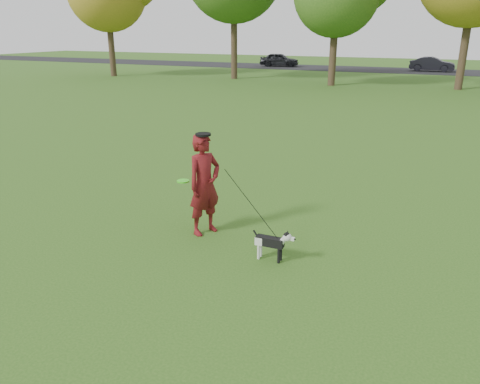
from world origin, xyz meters
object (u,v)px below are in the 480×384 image
at_px(car_mid, 432,64).
at_px(car_left, 279,60).
at_px(man, 204,185).
at_px(dog, 273,241).

bearing_deg(car_mid, car_left, 92.68).
relative_size(car_left, car_mid, 1.02).
height_order(man, dog, man).
relative_size(man, car_left, 0.49).
xyz_separation_m(man, car_mid, (2.28, 39.78, -0.31)).
height_order(car_left, car_mid, car_left).
xyz_separation_m(dog, car_mid, (0.70, 40.35, 0.31)).
height_order(dog, car_left, car_left).
bearing_deg(car_mid, man, 179.40).
bearing_deg(dog, car_left, 109.02).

